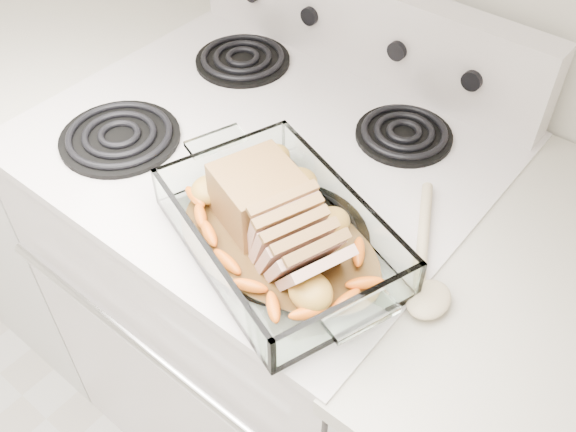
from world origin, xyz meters
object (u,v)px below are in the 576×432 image
Objects in this scene: electric_range at (268,295)px; pork_roast at (267,215)px; baking_dish at (279,238)px; counter_left at (83,176)px.

electric_range is 0.57m from pork_roast.
pork_roast reaches higher than baking_dish.
baking_dish is 0.04m from pork_roast.
baking_dish is at bearing -43.94° from electric_range.
counter_left is 4.00× the size of pork_roast.
pork_roast is (-0.02, 0.00, 0.03)m from baking_dish.
counter_left is at bearing -172.45° from baking_dish.
baking_dish is (0.86, -0.18, 0.50)m from counter_left.
pork_roast is at bearing -160.42° from baking_dish.
electric_range is at bearing 0.10° from counter_left.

